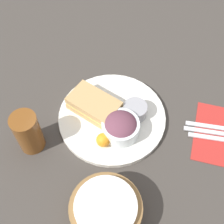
# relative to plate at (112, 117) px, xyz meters

# --- Properties ---
(ground_plane) EXTENTS (4.00, 4.00, 0.00)m
(ground_plane) POSITION_rel_plate_xyz_m (0.00, 0.00, -0.01)
(ground_plane) COLOR #3D3833
(plate) EXTENTS (0.31, 0.31, 0.01)m
(plate) POSITION_rel_plate_xyz_m (0.00, 0.00, 0.00)
(plate) COLOR white
(plate) RESTS_ON ground_plane
(sandwich) EXTENTS (0.16, 0.13, 0.05)m
(sandwich) POSITION_rel_plate_xyz_m (0.05, -0.01, 0.03)
(sandwich) COLOR tan
(sandwich) RESTS_ON plate
(salad_bowl) EXTENTS (0.10, 0.10, 0.06)m
(salad_bowl) POSITION_rel_plate_xyz_m (-0.04, 0.05, 0.04)
(salad_bowl) COLOR white
(salad_bowl) RESTS_ON plate
(dressing_cup) EXTENTS (0.07, 0.07, 0.04)m
(dressing_cup) POSITION_rel_plate_xyz_m (-0.06, -0.02, 0.03)
(dressing_cup) COLOR #99999E
(dressing_cup) RESTS_ON plate
(orange_wedge) EXTENTS (0.04, 0.04, 0.04)m
(orange_wedge) POSITION_rel_plate_xyz_m (0.00, 0.09, 0.03)
(orange_wedge) COLOR orange
(orange_wedge) RESTS_ON plate
(drink_glass) EXTENTS (0.07, 0.07, 0.13)m
(drink_glass) POSITION_rel_plate_xyz_m (0.19, 0.13, 0.06)
(drink_glass) COLOR brown
(drink_glass) RESTS_ON ground_plane
(bread_basket) EXTENTS (0.17, 0.17, 0.08)m
(bread_basket) POSITION_rel_plate_xyz_m (-0.06, 0.27, 0.03)
(bread_basket) COLOR olive
(bread_basket) RESTS_ON ground_plane
(napkin) EXTENTS (0.12, 0.19, 0.00)m
(napkin) POSITION_rel_plate_xyz_m (-0.30, -0.03, -0.01)
(napkin) COLOR #B22823
(napkin) RESTS_ON ground_plane
(fork) EXTENTS (0.18, 0.03, 0.01)m
(fork) POSITION_rel_plate_xyz_m (-0.30, -0.04, -0.00)
(fork) COLOR silver
(fork) RESTS_ON napkin
(knife) EXTENTS (0.19, 0.03, 0.01)m
(knife) POSITION_rel_plate_xyz_m (-0.30, -0.03, -0.00)
(knife) COLOR silver
(knife) RESTS_ON napkin
(spoon) EXTENTS (0.16, 0.03, 0.01)m
(spoon) POSITION_rel_plate_xyz_m (-0.30, -0.01, -0.00)
(spoon) COLOR silver
(spoon) RESTS_ON napkin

